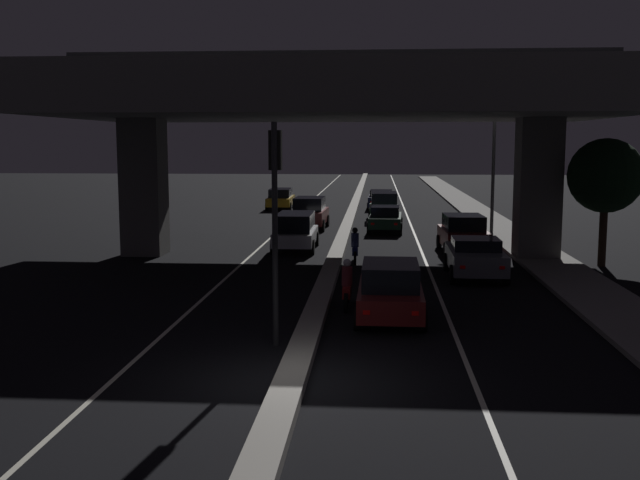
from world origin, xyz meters
name	(u,v)px	position (x,y,z in m)	size (l,w,h in m)	color
ground_plane	(292,384)	(0.00, 0.00, 0.00)	(200.00, 200.00, 0.00)	black
lane_line_left_inner	(295,216)	(-3.78, 35.00, 0.00)	(0.12, 126.00, 0.00)	beige
lane_line_right_inner	(408,217)	(3.78, 35.00, 0.00)	(0.12, 126.00, 0.00)	beige
median_divider	(351,215)	(0.00, 35.00, 0.12)	(0.64, 126.00, 0.25)	gray
sidewalk_right	(501,229)	(8.76, 28.00, 0.07)	(2.43, 126.00, 0.14)	gray
elevated_overpass	(337,100)	(0.00, 17.39, 6.74)	(23.39, 13.47, 8.80)	#5B5956
traffic_light_left_of_median	(275,195)	(-0.72, 2.99, 3.70)	(0.30, 0.49, 5.45)	black
street_lamp	(487,156)	(7.55, 25.70, 4.22)	(2.29, 0.32, 7.03)	#2D2D30
car_dark_red_lead	(390,290)	(2.12, 5.84, 0.83)	(1.96, 4.07, 1.61)	#591414
car_grey_second	(475,257)	(5.35, 12.59, 0.78)	(2.09, 4.27, 1.49)	#515459
car_dark_red_third	(463,233)	(5.64, 19.05, 0.88)	(2.17, 4.03, 1.70)	#591414
car_dark_green_fourth	(385,218)	(2.21, 26.56, 0.76)	(2.03, 4.37, 1.45)	black
car_dark_green_fifth	(384,205)	(2.18, 32.92, 0.94)	(2.01, 3.97, 1.77)	black
car_dark_blue_sixth	(381,199)	(2.04, 40.89, 0.74)	(2.07, 4.52, 1.42)	#141938
car_white_lead_oncoming	(296,230)	(-2.00, 19.19, 0.92)	(1.99, 4.39, 1.71)	silver
car_dark_red_second_oncoming	(310,212)	(-2.11, 27.65, 0.94)	(2.09, 4.20, 1.82)	#591414
car_taxi_yellow_third_oncoming	(281,198)	(-5.41, 40.23, 0.80)	(1.96, 4.66, 1.52)	gold
motorcycle_red_filtering_near	(347,287)	(0.85, 7.29, 0.63)	(0.32, 1.95, 1.49)	black
motorcycle_blue_filtering_mid	(355,247)	(0.84, 15.84, 0.62)	(0.33, 1.74, 1.46)	black
roadside_tree_kerbside_near	(606,176)	(10.77, 15.61, 3.62)	(2.96, 2.96, 5.12)	#2D2116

